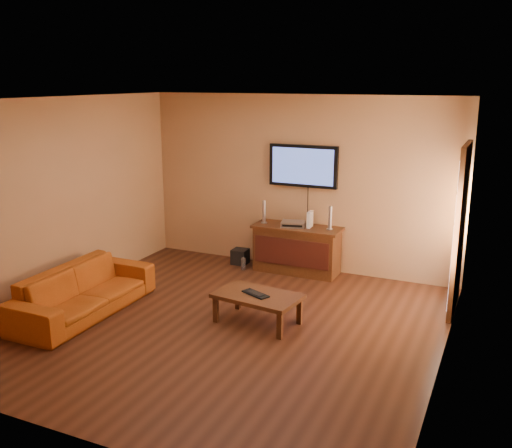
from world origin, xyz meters
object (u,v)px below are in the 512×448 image
Objects in this scene: subwoofer at (240,256)px; keyboard at (256,294)px; television at (303,166)px; sofa at (83,283)px; media_console at (297,249)px; speaker_right at (330,219)px; av_receiver at (293,224)px; coffee_table at (258,298)px; bottle at (243,264)px; speaker_left at (264,213)px; game_console at (310,219)px.

keyboard reaches higher than subwoofer.
television is 3.64m from sofa.
keyboard is at bearing -84.47° from television.
speaker_right is (0.51, 0.04, 0.53)m from media_console.
av_receiver is 1.13m from subwoofer.
bottle is at bearing 120.69° from coffee_table.
bottle is 0.55× the size of keyboard.
television is 0.95m from speaker_left.
keyboard is (0.77, -2.00, -0.51)m from speaker_left.
television is at bearing 96.06° from coffee_table.
media_console is at bearing -36.62° from sofa.
media_console is 5.59× the size of subwoofer.
television is at bearing 10.56° from subwoofer.
media_console is 5.53× the size of game_console.
coffee_table is 0.54× the size of sofa.
av_receiver is at bearing -36.05° from sofa.
speaker_left is at bearing -28.09° from sofa.
subwoofer is at bearing 165.25° from av_receiver.
bottle is (-0.74, -0.23, -0.67)m from av_receiver.
speaker_left is 0.92× the size of keyboard.
media_console is 0.88m from bottle.
keyboard is at bearing -91.11° from game_console.
keyboard is (0.02, -2.04, -0.47)m from game_console.
keyboard is (-0.02, -0.02, 0.06)m from coffee_table.
bottle is at bearing -176.08° from av_receiver.
game_console is 2.10m from keyboard.
game_console is at bearing -0.92° from av_receiver.
speaker_left is at bearing 44.43° from bottle.
subwoofer is at bearing -167.37° from television.
game_console reaches higher than keyboard.
media_console is at bearing 96.72° from coffee_table.
subwoofer is (-0.43, 0.01, -0.77)m from speaker_left.
media_console is at bearing -2.08° from subwoofer.
speaker_right is 0.32m from game_console.
speaker_right is at bearing 81.95° from keyboard.
speaker_right is at bearing 2.59° from speaker_left.
game_console is (0.25, 0.05, 0.08)m from av_receiver.
bottle is (1.12, 2.37, -0.30)m from sofa.
subwoofer is at bearing -20.22° from sofa.
media_console is 1.28m from television.
media_console reaches higher than keyboard.
coffee_table is at bearing -97.62° from speaker_right.
game_console reaches higher than av_receiver.
keyboard reaches higher than bottle.
av_receiver reaches higher than subwoofer.
bottle is at bearing -135.57° from speaker_left.
sofa reaches higher than media_console.
speaker_right reaches higher than game_console.
keyboard is at bearing -61.45° from subwoofer.
television is at bearing 134.30° from game_console.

